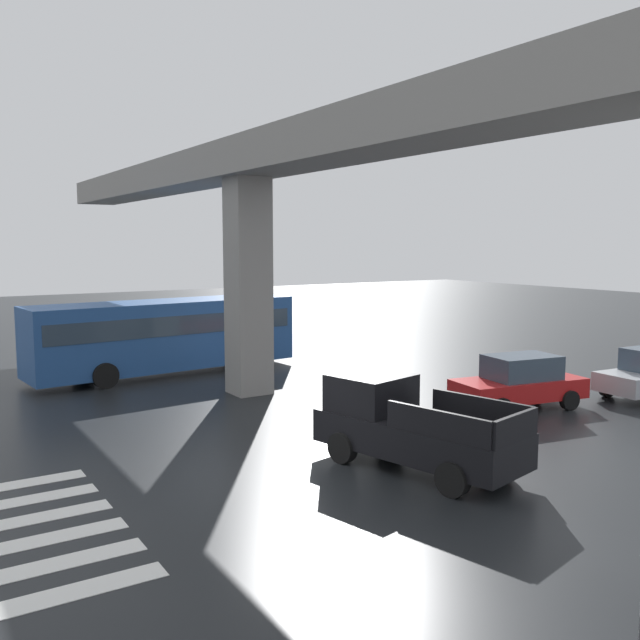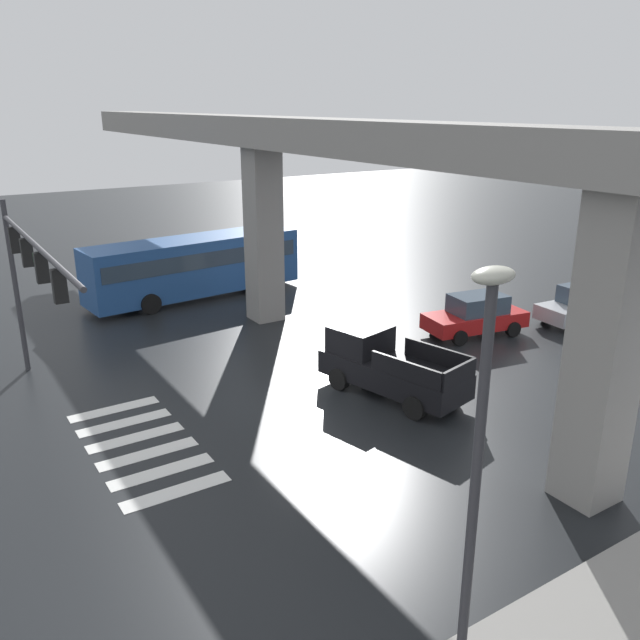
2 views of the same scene
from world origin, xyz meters
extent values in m
plane|color=black|center=(0.00, 0.00, 0.00)|extent=(120.00, 120.00, 0.00)
cube|color=silver|center=(-2.75, -5.17, 0.01)|extent=(0.55, 2.80, 0.01)
cube|color=silver|center=(-1.65, -5.17, 0.01)|extent=(0.55, 2.80, 0.01)
cube|color=silver|center=(-0.55, -5.17, 0.01)|extent=(0.55, 2.80, 0.01)
cube|color=silver|center=(0.55, -5.17, 0.01)|extent=(0.55, 2.80, 0.01)
cube|color=silver|center=(1.65, -5.17, 0.01)|extent=(0.55, 2.80, 0.01)
cube|color=silver|center=(2.75, -5.17, 0.01)|extent=(0.55, 2.80, 0.01)
cube|color=gray|center=(0.00, 3.29, 8.17)|extent=(57.53, 2.13, 1.20)
cube|color=gray|center=(-8.37, 3.29, 3.78)|extent=(1.30, 1.30, 7.57)
cube|color=gray|center=(8.37, 3.29, 3.78)|extent=(1.30, 1.30, 7.57)
cube|color=black|center=(1.15, 3.00, 0.78)|extent=(5.40, 3.02, 0.80)
cube|color=black|center=(-0.26, 2.67, 1.63)|extent=(2.05, 2.09, 0.90)
cube|color=#3F5160|center=(-0.71, 2.56, 1.63)|extent=(0.48, 1.65, 0.77)
cube|color=black|center=(2.47, 2.41, 1.48)|extent=(2.60, 0.70, 0.60)
cube|color=black|center=(2.07, 4.11, 1.48)|extent=(2.60, 0.70, 0.60)
cube|color=black|center=(3.59, 3.57, 1.48)|extent=(0.50, 1.72, 0.60)
cylinder|color=black|center=(-0.18, 1.76, 0.38)|extent=(0.80, 0.45, 0.76)
cylinder|color=black|center=(-0.59, 3.51, 0.38)|extent=(0.80, 0.45, 0.76)
cylinder|color=black|center=(2.90, 2.48, 0.38)|extent=(0.80, 0.45, 0.76)
cylinder|color=black|center=(2.49, 4.24, 0.38)|extent=(0.80, 0.45, 0.76)
cube|color=#234C8C|center=(-13.31, 1.97, 1.64)|extent=(3.48, 10.98, 2.70)
cube|color=#2D3D4C|center=(-13.31, 1.97, 2.11)|extent=(3.47, 10.45, 0.76)
cube|color=#2D3D4C|center=(-13.80, 7.30, 1.98)|extent=(2.25, 0.29, 1.49)
cylinder|color=black|center=(-14.88, 5.62, 0.48)|extent=(0.44, 0.99, 0.96)
cylinder|color=black|center=(-12.44, 5.84, 0.48)|extent=(0.44, 0.99, 0.96)
cylinder|color=black|center=(-14.26, -1.10, 0.48)|extent=(0.44, 0.99, 0.96)
cylinder|color=black|center=(-11.82, -0.88, 0.48)|extent=(0.44, 0.99, 0.96)
cube|color=red|center=(-1.73, 9.67, 0.64)|extent=(2.42, 4.52, 0.64)
cube|color=#384756|center=(-1.71, 9.76, 1.34)|extent=(1.83, 2.45, 0.76)
cylinder|color=black|center=(-1.09, 8.21, 0.32)|extent=(0.34, 0.67, 0.64)
cylinder|color=black|center=(-2.79, 8.49, 0.32)|extent=(0.34, 0.67, 0.64)
cylinder|color=black|center=(-0.66, 10.84, 0.32)|extent=(0.34, 0.67, 0.64)
cylinder|color=black|center=(-2.37, 11.12, 0.32)|extent=(0.34, 0.67, 0.64)
cube|color=#A8AAAF|center=(-0.23, 14.80, 0.64)|extent=(2.10, 4.43, 0.64)
cube|color=#384756|center=(-0.22, 14.90, 1.34)|extent=(1.67, 2.35, 0.76)
cylinder|color=black|center=(0.53, 13.41, 0.32)|extent=(0.29, 0.66, 0.64)
cylinder|color=black|center=(-1.19, 13.54, 0.32)|extent=(0.29, 0.66, 0.64)
cylinder|color=black|center=(0.74, 16.06, 0.32)|extent=(0.29, 0.66, 0.64)
cylinder|color=black|center=(-0.98, 16.20, 0.32)|extent=(0.29, 0.66, 0.64)
cylinder|color=#38383D|center=(-7.74, -6.89, 3.10)|extent=(0.18, 0.18, 6.20)
cylinder|color=#38383D|center=(-2.34, -6.89, 5.60)|extent=(10.80, 0.14, 0.14)
cube|color=black|center=(-6.14, -6.89, 5.08)|extent=(0.24, 0.32, 0.84)
sphere|color=orange|center=(-6.14, -6.89, 5.08)|extent=(0.17, 0.17, 0.17)
cube|color=black|center=(-3.94, -6.89, 5.08)|extent=(0.24, 0.32, 0.84)
sphere|color=orange|center=(-3.94, -6.89, 5.08)|extent=(0.17, 0.17, 0.17)
cube|color=black|center=(-1.74, -6.89, 5.08)|extent=(0.24, 0.32, 0.84)
sphere|color=orange|center=(-1.74, -6.89, 5.08)|extent=(0.17, 0.17, 0.17)
cube|color=black|center=(0.46, -6.89, 5.08)|extent=(0.24, 0.32, 0.84)
sphere|color=orange|center=(0.46, -6.89, 5.08)|extent=(0.17, 0.17, 0.17)
cube|color=#19722D|center=(-2.30, -6.89, 5.15)|extent=(1.10, 0.04, 0.28)
cylinder|color=#38383D|center=(10.86, -3.36, 3.50)|extent=(0.16, 0.16, 7.00)
ellipsoid|color=beige|center=(10.86, -3.36, 7.12)|extent=(0.44, 0.70, 0.24)
cylinder|color=silver|center=(1.21, 15.19, 4.54)|extent=(0.12, 0.12, 9.08)
camera|label=1|loc=(13.16, -7.27, 5.35)|focal=38.28mm
camera|label=2|loc=(16.64, -9.75, 9.27)|focal=36.63mm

